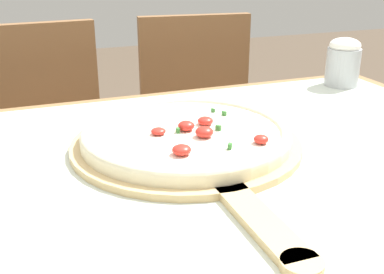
% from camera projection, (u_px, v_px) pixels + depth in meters
% --- Properties ---
extents(dining_table, '(1.26, 0.98, 0.76)m').
position_uv_depth(dining_table, '(218.00, 239.00, 0.79)').
color(dining_table, olive).
rests_on(dining_table, ground_plane).
extents(towel_cloth, '(1.18, 0.90, 0.00)m').
position_uv_depth(towel_cloth, '(219.00, 177.00, 0.75)').
color(towel_cloth, silver).
rests_on(towel_cloth, dining_table).
extents(pizza_peel, '(0.40, 0.60, 0.01)m').
position_uv_depth(pizza_peel, '(190.00, 148.00, 0.83)').
color(pizza_peel, tan).
rests_on(pizza_peel, towel_cloth).
extents(pizza, '(0.37, 0.37, 0.04)m').
position_uv_depth(pizza, '(186.00, 134.00, 0.84)').
color(pizza, beige).
rests_on(pizza, pizza_peel).
extents(chair_left, '(0.43, 0.43, 0.89)m').
position_uv_depth(chair_left, '(47.00, 151.00, 1.47)').
color(chair_left, brown).
rests_on(chair_left, ground_plane).
extents(chair_right, '(0.44, 0.44, 0.89)m').
position_uv_depth(chair_right, '(201.00, 131.00, 1.64)').
color(chair_right, brown).
rests_on(chair_right, ground_plane).
extents(flour_cup, '(0.08, 0.08, 0.12)m').
position_uv_depth(flour_cup, '(343.00, 62.00, 1.21)').
color(flour_cup, '#B2B7BC').
rests_on(flour_cup, towel_cloth).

